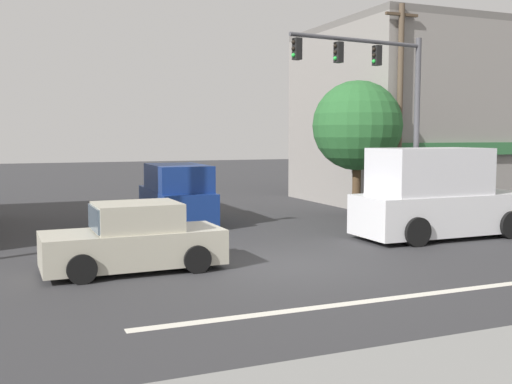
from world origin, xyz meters
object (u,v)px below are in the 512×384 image
at_px(traffic_light_mast, 386,97).
at_px(van_waiting_far, 177,195).
at_px(sedan_crossing_leftbound, 134,240).
at_px(box_truck_crossing_center, 438,197).
at_px(utility_pole_far_right, 400,108).
at_px(street_tree, 357,126).

distance_m(traffic_light_mast, van_waiting_far, 7.98).
xyz_separation_m(sedan_crossing_leftbound, van_waiting_far, (2.86, 6.89, 0.29)).
bearing_deg(box_truck_crossing_center, van_waiting_far, 138.16).
bearing_deg(utility_pole_far_right, traffic_light_mast, -131.56).
distance_m(sedan_crossing_leftbound, van_waiting_far, 7.46).
bearing_deg(sedan_crossing_leftbound, van_waiting_far, 67.46).
bearing_deg(utility_pole_far_right, box_truck_crossing_center, -110.84).
bearing_deg(van_waiting_far, box_truck_crossing_center, -41.84).
height_order(street_tree, sedan_crossing_leftbound, street_tree).
relative_size(traffic_light_mast, box_truck_crossing_center, 1.11).
bearing_deg(traffic_light_mast, street_tree, 70.32).
bearing_deg(van_waiting_far, utility_pole_far_right, -11.20).
distance_m(street_tree, utility_pole_far_right, 1.76).
distance_m(traffic_light_mast, sedan_crossing_leftbound, 9.20).
bearing_deg(street_tree, sedan_crossing_leftbound, -149.08).
relative_size(utility_pole_far_right, box_truck_crossing_center, 1.43).
distance_m(street_tree, traffic_light_mast, 4.04).
relative_size(traffic_light_mast, sedan_crossing_leftbound, 1.50).
bearing_deg(sedan_crossing_leftbound, box_truck_crossing_center, 5.78).
bearing_deg(van_waiting_far, sedan_crossing_leftbound, -112.54).
bearing_deg(traffic_light_mast, box_truck_crossing_center, -39.83).
xyz_separation_m(street_tree, traffic_light_mast, (-1.33, -3.73, 0.81)).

